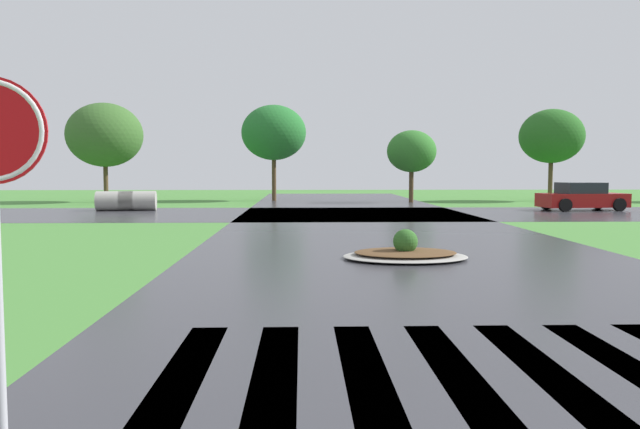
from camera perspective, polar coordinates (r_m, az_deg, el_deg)
asphalt_roadway at (r=12.61m, az=9.47°, el=-5.07°), size 10.32×80.00×0.01m
asphalt_cross_road at (r=28.33m, az=3.22°, el=0.07°), size 90.00×9.29×0.01m
crosswalk_stripes at (r=6.88m, az=19.61°, el=-13.06°), size 7.65×3.33×0.01m
median_island at (r=14.08m, az=7.88°, el=-3.55°), size 2.82×2.11×0.68m
car_blue_compact at (r=33.33m, az=23.03°, el=1.46°), size 4.34×2.39×1.39m
drainage_pipe_stack at (r=31.95m, az=-17.45°, el=1.21°), size 2.95×1.32×0.96m
background_treeline at (r=39.32m, az=2.86°, el=7.05°), size 42.74×6.09×6.20m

